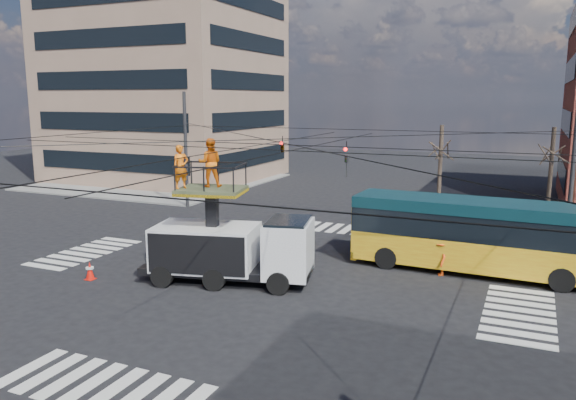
# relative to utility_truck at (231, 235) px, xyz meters

# --- Properties ---
(ground) EXTENTS (120.00, 120.00, 0.00)m
(ground) POSITION_rel_utility_truck_xyz_m (1.12, 1.01, -1.99)
(ground) COLOR black
(ground) RESTS_ON ground
(sidewalk_nw) EXTENTS (18.00, 18.00, 0.12)m
(sidewalk_nw) POSITION_rel_utility_truck_xyz_m (-19.88, 22.01, -1.93)
(sidewalk_nw) COLOR slate
(sidewalk_nw) RESTS_ON ground
(crosswalks) EXTENTS (22.40, 22.40, 0.02)m
(crosswalks) POSITION_rel_utility_truck_xyz_m (1.12, 1.01, -1.98)
(crosswalks) COLOR silver
(crosswalks) RESTS_ON ground
(building_tower) EXTENTS (18.06, 16.06, 30.00)m
(building_tower) POSITION_rel_utility_truck_xyz_m (-20.86, 24.98, 13.02)
(building_tower) COLOR #8E705A
(building_tower) RESTS_ON ground
(overhead_network) EXTENTS (24.24, 24.24, 8.00)m
(overhead_network) POSITION_rel_utility_truck_xyz_m (1.05, 1.41, 2.30)
(overhead_network) COLOR #2D2D30
(overhead_network) RESTS_ON ground
(tree_a) EXTENTS (2.00, 2.00, 6.00)m
(tree_a) POSITION_rel_utility_truck_xyz_m (6.12, 14.51, 2.64)
(tree_a) COLOR #382B21
(tree_a) RESTS_ON ground
(tree_b) EXTENTS (2.00, 2.00, 6.00)m
(tree_b) POSITION_rel_utility_truck_xyz_m (12.12, 14.51, 2.64)
(tree_b) COLOR #382B21
(tree_b) RESTS_ON ground
(utility_truck) EXTENTS (7.34, 3.92, 5.95)m
(utility_truck) POSITION_rel_utility_truck_xyz_m (0.00, 0.00, 0.00)
(utility_truck) COLOR black
(utility_truck) RESTS_ON ground
(city_bus) EXTENTS (11.08, 2.99, 3.20)m
(city_bus) POSITION_rel_utility_truck_xyz_m (9.31, 5.42, -0.26)
(city_bus) COLOR orange
(city_bus) RESTS_ON ground
(traffic_cone) EXTENTS (0.36, 0.36, 0.78)m
(traffic_cone) POSITION_rel_utility_truck_xyz_m (-5.63, -2.16, -1.59)
(traffic_cone) COLOR red
(traffic_cone) RESTS_ON ground
(worker_ground) EXTENTS (0.70, 1.06, 1.68)m
(worker_ground) POSITION_rel_utility_truck_xyz_m (-3.28, 1.06, -1.15)
(worker_ground) COLOR #D8480D
(worker_ground) RESTS_ON ground
(flagger) EXTENTS (0.85, 1.16, 1.60)m
(flagger) POSITION_rel_utility_truck_xyz_m (7.85, 4.39, -1.18)
(flagger) COLOR #FB4A0F
(flagger) RESTS_ON ground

